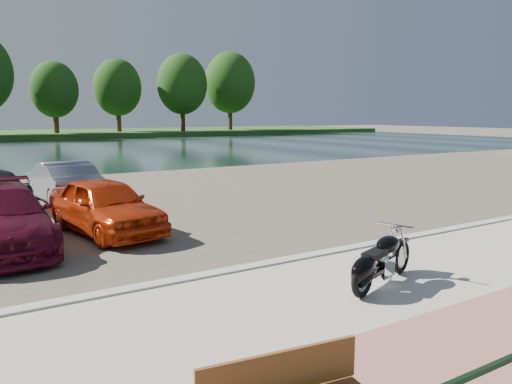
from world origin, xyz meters
TOP-DOWN VIEW (x-y plane):
  - ground at (0.00, 0.00)m, footprint 200.00×200.00m
  - promenade at (0.00, -1.00)m, footprint 60.00×6.00m
  - kerb at (0.00, 2.00)m, footprint 60.00×0.30m
  - parking_lot at (0.00, 11.00)m, footprint 60.00×18.00m
  - river at (0.00, 40.00)m, footprint 120.00×40.00m
  - far_bank at (0.00, 72.00)m, footprint 120.00×24.00m
  - far_trees at (4.36, 65.79)m, footprint 70.25×10.68m
  - motorcycle at (-0.61, -0.24)m, footprint 2.24×1.07m
  - car_3 at (-6.02, 6.46)m, footprint 2.18×5.16m
  - car_4 at (-3.53, 6.75)m, footprint 2.49×4.60m
  - car_9 at (-3.54, 12.34)m, footprint 1.93×4.63m

SIDE VIEW (x-z plane):
  - ground at x=0.00m, z-range 0.00..0.00m
  - river at x=0.00m, z-range 0.00..0.00m
  - parking_lot at x=0.00m, z-range 0.00..0.04m
  - promenade at x=0.00m, z-range 0.00..0.10m
  - kerb at x=0.00m, z-range 0.00..0.14m
  - far_bank at x=0.00m, z-range 0.00..0.60m
  - motorcycle at x=-0.61m, z-range 0.04..1.09m
  - car_3 at x=-6.02m, z-range 0.04..1.53m
  - car_4 at x=-3.53m, z-range 0.04..1.53m
  - car_9 at x=-3.54m, z-range 0.04..1.53m
  - far_trees at x=4.36m, z-range 1.23..13.75m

